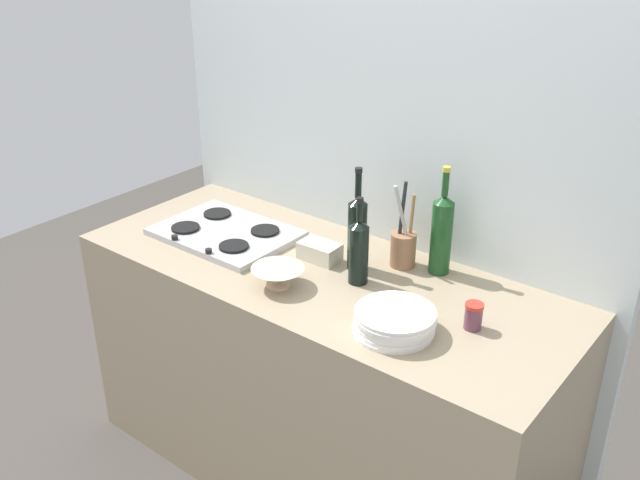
{
  "coord_description": "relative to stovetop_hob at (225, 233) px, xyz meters",
  "views": [
    {
      "loc": [
        1.35,
        -1.71,
        2.08
      ],
      "look_at": [
        0.0,
        0.0,
        1.02
      ],
      "focal_mm": 40.12,
      "sensor_mm": 36.0,
      "label": 1
    }
  ],
  "objects": [
    {
      "name": "backsplash_panel",
      "position": [
        0.46,
        0.38,
        0.3
      ],
      "size": [
        1.9,
        0.06,
        2.43
      ],
      "primitive_type": "cube",
      "color": "silver",
      "rests_on": "ground"
    },
    {
      "name": "mixing_bowl",
      "position": [
        0.41,
        -0.17,
        0.02
      ],
      "size": [
        0.18,
        0.18,
        0.07
      ],
      "color": "beige",
      "rests_on": "counter_block"
    },
    {
      "name": "stovetop_hob",
      "position": [
        0.0,
        0.0,
        0.0
      ],
      "size": [
        0.51,
        0.37,
        0.04
      ],
      "color": "#B2B2B7",
      "rests_on": "counter_block"
    },
    {
      "name": "condiment_jar_front",
      "position": [
        1.04,
        0.0,
        0.03
      ],
      "size": [
        0.06,
        0.06,
        0.08
      ],
      "color": "#66384C",
      "rests_on": "counter_block"
    },
    {
      "name": "butter_dish",
      "position": [
        0.4,
        0.07,
        0.02
      ],
      "size": [
        0.15,
        0.09,
        0.06
      ],
      "primitive_type": "cube",
      "rotation": [
        0.0,
        0.0,
        0.03
      ],
      "color": "silver",
      "rests_on": "counter_block"
    },
    {
      "name": "counter_block",
      "position": [
        0.46,
        0.0,
        -0.46
      ],
      "size": [
        1.8,
        0.7,
        0.9
      ],
      "primitive_type": "cube",
      "color": "tan",
      "rests_on": "ground"
    },
    {
      "name": "wine_bottle_leftmost",
      "position": [
        0.61,
        0.02,
        0.1
      ],
      "size": [
        0.07,
        0.07,
        0.31
      ],
      "color": "black",
      "rests_on": "counter_block"
    },
    {
      "name": "plate_stack",
      "position": [
        0.87,
        -0.16,
        0.02
      ],
      "size": [
        0.25,
        0.25,
        0.07
      ],
      "color": "white",
      "rests_on": "counter_block"
    },
    {
      "name": "ground_plane",
      "position": [
        0.46,
        0.0,
        -0.91
      ],
      "size": [
        6.0,
        6.0,
        0.0
      ],
      "primitive_type": "plane",
      "color": "#47423D",
      "rests_on": "ground"
    },
    {
      "name": "utensil_crock",
      "position": [
        0.66,
        0.22,
        0.06
      ],
      "size": [
        0.09,
        0.09,
        0.32
      ],
      "color": "#996B4C",
      "rests_on": "counter_block"
    },
    {
      "name": "wine_bottle_mid_right",
      "position": [
        0.78,
        0.25,
        0.14
      ],
      "size": [
        0.07,
        0.07,
        0.39
      ],
      "color": "#19471E",
      "rests_on": "counter_block"
    },
    {
      "name": "wine_bottle_mid_left",
      "position": [
        0.54,
        0.1,
        0.13
      ],
      "size": [
        0.07,
        0.07,
        0.37
      ],
      "color": "black",
      "rests_on": "counter_block"
    }
  ]
}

